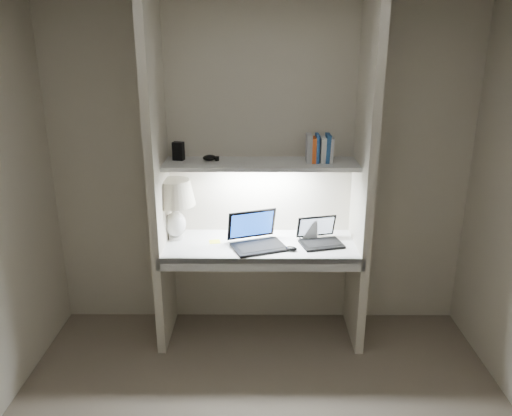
{
  "coord_description": "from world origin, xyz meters",
  "views": [
    {
      "loc": [
        -0.01,
        -2.2,
        2.21
      ],
      "look_at": [
        -0.03,
        1.05,
        1.1
      ],
      "focal_mm": 35.0,
      "sensor_mm": 36.0,
      "label": 1
    }
  ],
  "objects_px": {
    "table_lamp": "(174,199)",
    "book_row": "(319,149)",
    "speaker": "(311,228)",
    "laptop_netbook": "(320,238)",
    "laptop_main": "(256,238)"
  },
  "relations": [
    {
      "from": "table_lamp",
      "to": "laptop_netbook",
      "type": "bearing_deg",
      "value": -4.45
    },
    {
      "from": "book_row",
      "to": "table_lamp",
      "type": "bearing_deg",
      "value": -179.26
    },
    {
      "from": "table_lamp",
      "to": "speaker",
      "type": "xyz_separation_m",
      "value": [
        1.02,
        0.01,
        -0.23
      ]
    },
    {
      "from": "book_row",
      "to": "speaker",
      "type": "bearing_deg",
      "value": 179.49
    },
    {
      "from": "table_lamp",
      "to": "laptop_netbook",
      "type": "relative_size",
      "value": 1.32
    },
    {
      "from": "laptop_main",
      "to": "book_row",
      "type": "bearing_deg",
      "value": -2.8
    },
    {
      "from": "speaker",
      "to": "table_lamp",
      "type": "bearing_deg",
      "value": -162.87
    },
    {
      "from": "laptop_main",
      "to": "laptop_netbook",
      "type": "relative_size",
      "value": 1.3
    },
    {
      "from": "laptop_main",
      "to": "book_row",
      "type": "height_order",
      "value": "book_row"
    },
    {
      "from": "laptop_main",
      "to": "laptop_netbook",
      "type": "bearing_deg",
      "value": -14.79
    },
    {
      "from": "speaker",
      "to": "laptop_netbook",
      "type": "bearing_deg",
      "value": -42.92
    },
    {
      "from": "table_lamp",
      "to": "book_row",
      "type": "bearing_deg",
      "value": 0.74
    },
    {
      "from": "table_lamp",
      "to": "laptop_netbook",
      "type": "xyz_separation_m",
      "value": [
        1.08,
        -0.08,
        -0.27
      ]
    },
    {
      "from": "laptop_netbook",
      "to": "book_row",
      "type": "xyz_separation_m",
      "value": [
        -0.02,
        0.1,
        0.65
      ]
    },
    {
      "from": "speaker",
      "to": "laptop_main",
      "type": "bearing_deg",
      "value": -144.19
    }
  ]
}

